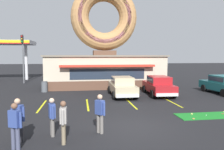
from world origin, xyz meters
The scene contains 22 objects.
ground_plane centered at (0.00, 0.00, 0.00)m, with size 160.00×160.00×0.00m, color black.
donut_shop_building centered at (0.19, 13.94, 3.74)m, with size 12.30×6.75×10.96m.
putting_mat centered at (5.21, 1.23, 0.01)m, with size 4.79×1.31×0.03m, color #197523.
mini_donut_near_left centered at (3.79, 1.58, 0.05)m, with size 0.13×0.13×0.04m, color #E5C666.
mini_donut_near_right centered at (3.40, 0.70, 0.05)m, with size 0.13×0.13×0.04m, color #D17F47.
mini_donut_mid_left centered at (5.90, 1.75, 0.05)m, with size 0.13×0.13×0.04m, color #E5C666.
mini_donut_far_left centered at (5.53, 1.37, 0.05)m, with size 0.13×0.13×0.04m, color brown.
golf_ball centered at (4.43, 1.20, 0.05)m, with size 0.04×0.04×0.04m, color white.
car_red centered at (4.09, 7.73, 0.87)m, with size 2.18×4.65×1.60m.
car_teal centered at (9.84, 7.54, 0.87)m, with size 2.10×4.62×1.60m.
car_champagne centered at (0.97, 7.72, 0.87)m, with size 2.02×4.58×1.60m.
pedestrian_blue_sweater_man centered at (-3.59, -0.62, 0.88)m, with size 0.33×0.58×1.59m.
pedestrian_hooded_kid centered at (-3.06, -1.49, 0.91)m, with size 0.25×0.60×1.64m.
pedestrian_leather_jacket_man centered at (-4.70, -1.80, 0.93)m, with size 0.54×0.39×1.68m.
pedestrian_clipboard_woman centered at (-1.60, -0.58, 0.94)m, with size 0.43×0.48×1.69m.
pedestrian_beanie_man centered at (-4.80, -1.07, 0.95)m, with size 0.56×0.37×1.70m.
trash_bin centered at (-5.67, 10.75, 0.50)m, with size 0.57×0.57×0.97m.
traffic_light_pole centered at (-9.13, 17.49, 3.71)m, with size 0.28×0.47×5.80m.
parking_stripe_far_left centered at (-4.95, 5.00, 0.00)m, with size 0.12×3.60×0.01m, color yellow.
parking_stripe_left centered at (-1.95, 5.00, 0.00)m, with size 0.12×3.60×0.01m, color yellow.
parking_stripe_mid_left centered at (1.05, 5.00, 0.00)m, with size 0.12×3.60×0.01m, color yellow.
parking_stripe_centre centered at (4.05, 5.00, 0.00)m, with size 0.12×3.60×0.01m, color yellow.
Camera 1 is at (-2.41, -9.68, 3.33)m, focal length 35.00 mm.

